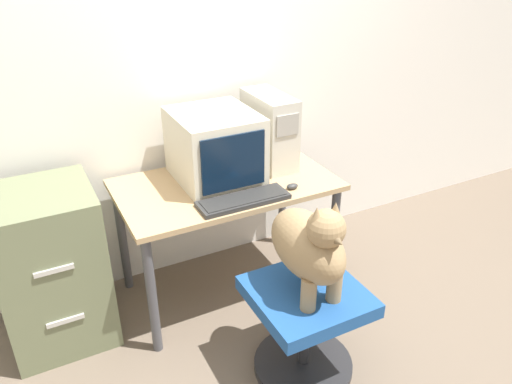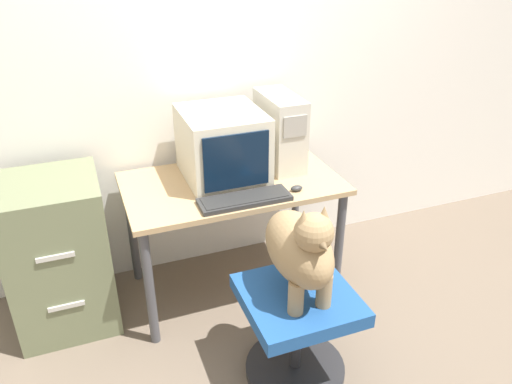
{
  "view_description": "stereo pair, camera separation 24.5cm",
  "coord_description": "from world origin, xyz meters",
  "px_view_note": "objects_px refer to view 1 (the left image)",
  "views": [
    {
      "loc": [
        -0.98,
        -1.91,
        1.94
      ],
      "look_at": [
        0.02,
        0.02,
        0.81
      ],
      "focal_mm": 35.0,
      "sensor_mm": 36.0,
      "label": 1
    },
    {
      "loc": [
        -0.75,
        -2.01,
        1.94
      ],
      "look_at": [
        0.02,
        0.02,
        0.81
      ],
      "focal_mm": 35.0,
      "sensor_mm": 36.0,
      "label": 2
    }
  ],
  "objects_px": {
    "crt_monitor": "(215,147)",
    "keyboard": "(244,200)",
    "filing_cabinet": "(53,268)",
    "dog": "(310,245)",
    "office_chair": "(305,322)",
    "pc_tower": "(269,130)"
  },
  "relations": [
    {
      "from": "crt_monitor",
      "to": "keyboard",
      "type": "xyz_separation_m",
      "value": [
        0.01,
        -0.33,
        -0.18
      ]
    },
    {
      "from": "pc_tower",
      "to": "dog",
      "type": "height_order",
      "value": "pc_tower"
    },
    {
      "from": "office_chair",
      "to": "crt_monitor",
      "type": "bearing_deg",
      "value": 96.14
    },
    {
      "from": "office_chair",
      "to": "dog",
      "type": "relative_size",
      "value": 1.0
    },
    {
      "from": "office_chair",
      "to": "pc_tower",
      "type": "bearing_deg",
      "value": 72.76
    },
    {
      "from": "pc_tower",
      "to": "office_chair",
      "type": "height_order",
      "value": "pc_tower"
    },
    {
      "from": "pc_tower",
      "to": "office_chair",
      "type": "xyz_separation_m",
      "value": [
        -0.27,
        -0.87,
        -0.64
      ]
    },
    {
      "from": "keyboard",
      "to": "dog",
      "type": "bearing_deg",
      "value": -81.17
    },
    {
      "from": "crt_monitor",
      "to": "dog",
      "type": "distance_m",
      "value": 0.85
    },
    {
      "from": "crt_monitor",
      "to": "office_chair",
      "type": "distance_m",
      "value": 1.04
    },
    {
      "from": "pc_tower",
      "to": "office_chair",
      "type": "relative_size",
      "value": 0.84
    },
    {
      "from": "office_chair",
      "to": "dog",
      "type": "height_order",
      "value": "dog"
    },
    {
      "from": "crt_monitor",
      "to": "keyboard",
      "type": "relative_size",
      "value": 1.02
    },
    {
      "from": "crt_monitor",
      "to": "filing_cabinet",
      "type": "bearing_deg",
      "value": -179.1
    },
    {
      "from": "keyboard",
      "to": "filing_cabinet",
      "type": "xyz_separation_m",
      "value": [
        -0.94,
        0.31,
        -0.31
      ]
    },
    {
      "from": "office_chair",
      "to": "filing_cabinet",
      "type": "bearing_deg",
      "value": 141.29
    },
    {
      "from": "crt_monitor",
      "to": "office_chair",
      "type": "bearing_deg",
      "value": -83.86
    },
    {
      "from": "pc_tower",
      "to": "filing_cabinet",
      "type": "height_order",
      "value": "pc_tower"
    },
    {
      "from": "filing_cabinet",
      "to": "pc_tower",
      "type": "bearing_deg",
      "value": 2.57
    },
    {
      "from": "crt_monitor",
      "to": "office_chair",
      "type": "height_order",
      "value": "crt_monitor"
    },
    {
      "from": "office_chair",
      "to": "dog",
      "type": "distance_m",
      "value": 0.44
    },
    {
      "from": "crt_monitor",
      "to": "pc_tower",
      "type": "height_order",
      "value": "pc_tower"
    }
  ]
}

